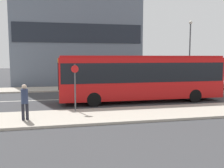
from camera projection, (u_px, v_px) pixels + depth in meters
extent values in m
plane|color=#3A3A3D|center=(88.00, 99.00, 19.98)|extent=(120.00, 120.00, 0.00)
cube|color=#B2A899|center=(102.00, 116.00, 13.91)|extent=(44.00, 3.50, 0.13)
cube|color=#B2A899|center=(81.00, 88.00, 26.05)|extent=(44.00, 3.50, 0.13)
cube|color=silver|center=(88.00, 99.00, 19.98)|extent=(41.80, 0.16, 0.01)
cube|color=#1E232D|center=(79.00, 33.00, 28.58)|extent=(14.73, 0.08, 2.20)
cube|color=red|center=(141.00, 78.00, 18.55)|extent=(12.06, 2.60, 2.96)
cube|color=black|center=(141.00, 72.00, 18.50)|extent=(11.82, 2.63, 1.36)
cube|color=red|center=(142.00, 57.00, 18.38)|extent=(11.88, 2.39, 0.14)
cube|color=black|center=(58.00, 75.00, 17.23)|extent=(0.05, 2.28, 1.78)
cube|color=yellow|center=(58.00, 61.00, 17.13)|extent=(0.04, 1.82, 0.32)
cylinder|color=black|center=(94.00, 99.00, 16.74)|extent=(0.96, 0.28, 0.96)
cylinder|color=black|center=(90.00, 94.00, 19.05)|extent=(0.96, 0.28, 0.96)
cylinder|color=black|center=(195.00, 96.00, 18.33)|extent=(0.96, 0.28, 0.96)
cylinder|color=black|center=(179.00, 91.00, 20.63)|extent=(0.96, 0.28, 0.96)
cube|color=silver|center=(208.00, 84.00, 25.92)|extent=(4.34, 1.84, 0.68)
cube|color=#21262B|center=(207.00, 79.00, 25.83)|extent=(2.39, 1.62, 0.47)
cylinder|color=black|center=(224.00, 87.00, 25.42)|extent=(0.60, 0.18, 0.60)
cylinder|color=black|center=(214.00, 85.00, 27.03)|extent=(0.60, 0.18, 0.60)
cylinder|color=black|center=(200.00, 87.00, 24.85)|extent=(0.60, 0.18, 0.60)
cylinder|color=black|center=(192.00, 86.00, 26.46)|extent=(0.60, 0.18, 0.60)
cylinder|color=#23232D|center=(27.00, 112.00, 12.67)|extent=(0.15, 0.15, 0.85)
cylinder|color=#23232D|center=(23.00, 112.00, 12.58)|extent=(0.15, 0.15, 0.85)
cylinder|color=#2D3856|center=(25.00, 96.00, 12.54)|extent=(0.34, 0.34, 0.74)
sphere|color=beige|center=(24.00, 87.00, 12.49)|extent=(0.24, 0.24, 0.24)
cylinder|color=#4C4C51|center=(75.00, 88.00, 14.76)|extent=(0.09, 0.09, 2.76)
cylinder|color=red|center=(75.00, 69.00, 14.59)|extent=(0.44, 0.03, 0.44)
cylinder|color=#4C4C51|center=(190.00, 55.00, 27.48)|extent=(0.14, 0.14, 6.83)
sphere|color=silver|center=(191.00, 22.00, 27.10)|extent=(0.36, 0.36, 0.36)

